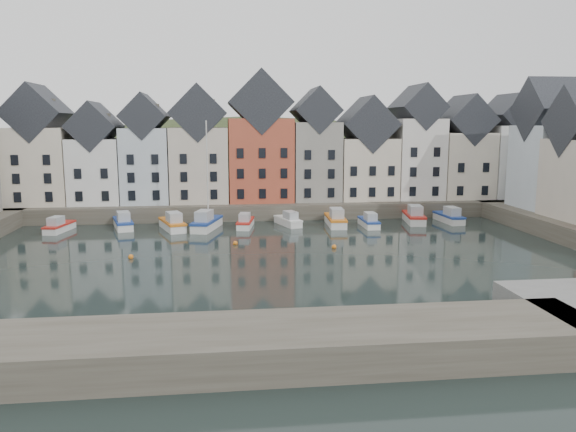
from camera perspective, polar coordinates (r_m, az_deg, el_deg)
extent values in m
plane|color=black|center=(51.98, -0.71, -4.68)|extent=(260.00, 260.00, 0.00)
cube|color=#443F34|center=(81.16, -2.96, 1.12)|extent=(90.00, 16.00, 2.00)
cube|color=#443F34|center=(30.81, -15.42, -13.13)|extent=(50.00, 6.00, 2.00)
ellipsoid|color=#29351A|center=(110.60, -3.79, -6.73)|extent=(153.60, 70.40, 64.00)
sphere|color=black|center=(101.52, -11.74, 6.96)|extent=(5.77, 5.77, 5.77)
sphere|color=black|center=(115.02, 8.49, 7.02)|extent=(5.27, 5.27, 5.27)
sphere|color=black|center=(110.86, 12.88, 6.68)|extent=(5.07, 5.07, 5.07)
sphere|color=black|center=(107.26, 3.77, 6.78)|extent=(5.01, 5.01, 5.01)
sphere|color=black|center=(111.71, -23.72, 5.48)|extent=(3.94, 3.94, 3.94)
sphere|color=black|center=(115.50, 10.23, 6.95)|extent=(5.21, 5.21, 5.21)
sphere|color=black|center=(109.12, -2.97, 7.10)|extent=(5.45, 5.45, 5.45)
sphere|color=black|center=(107.63, 16.94, 6.08)|extent=(4.49, 4.49, 4.49)
cube|color=beige|center=(81.90, -23.78, 4.67)|extent=(7.67, 8.00, 10.07)
cube|color=black|center=(81.72, -24.11, 9.51)|extent=(7.67, 8.16, 7.67)
cube|color=white|center=(80.14, -18.76, 4.35)|extent=(6.56, 8.00, 8.61)
cube|color=black|center=(79.89, -18.99, 8.59)|extent=(6.56, 8.16, 6.56)
cube|color=silver|center=(78.99, -14.14, 5.01)|extent=(6.20, 8.00, 10.02)
cube|color=black|center=(78.80, -14.33, 9.76)|extent=(6.20, 8.16, 6.20)
cube|color=beige|center=(78.40, -8.96, 5.17)|extent=(7.70, 8.00, 10.08)
cube|color=black|center=(78.22, -9.10, 10.25)|extent=(7.70, 8.16, 7.70)
cube|color=#B54B33|center=(78.49, -2.85, 5.72)|extent=(8.69, 8.00, 11.28)
cube|color=black|center=(78.39, -2.90, 11.41)|extent=(8.69, 8.16, 8.69)
cube|color=gray|center=(79.41, 2.73, 5.58)|extent=(6.43, 8.00, 10.78)
cube|color=black|center=(79.26, 2.77, 10.63)|extent=(6.43, 8.16, 6.43)
cube|color=beige|center=(81.02, 7.84, 4.79)|extent=(7.88, 8.00, 8.56)
cube|color=black|center=(80.77, 7.94, 9.20)|extent=(7.88, 8.16, 7.88)
cube|color=silver|center=(83.07, 12.79, 5.70)|extent=(6.50, 8.00, 11.27)
cube|color=black|center=(82.96, 12.98, 10.70)|extent=(6.50, 8.16, 6.50)
cube|color=beige|center=(85.73, 17.21, 4.97)|extent=(7.23, 8.00, 9.32)
cube|color=black|center=(85.53, 17.42, 9.28)|extent=(7.23, 8.16, 7.23)
cube|color=white|center=(88.70, 21.29, 5.20)|extent=(6.18, 8.00, 10.32)
cube|color=black|center=(88.54, 21.55, 9.52)|extent=(6.18, 8.16, 6.18)
cube|color=silver|center=(78.40, 25.12, 4.52)|extent=(7.47, 8.00, 10.38)
cube|color=black|center=(78.24, 25.49, 9.75)|extent=(7.62, 8.00, 8.00)
sphere|color=orange|center=(59.48, -5.37, -2.77)|extent=(0.50, 0.50, 0.50)
sphere|color=orange|center=(57.66, 4.70, -3.15)|extent=(0.50, 0.50, 0.50)
sphere|color=orange|center=(55.28, -15.68, -4.02)|extent=(0.50, 0.50, 0.50)
cube|color=silver|center=(71.68, -22.18, -1.22)|extent=(2.57, 5.51, 0.97)
cube|color=red|center=(71.59, -22.21, -0.80)|extent=(2.68, 5.63, 0.22)
cube|color=#A0A4A8|center=(70.80, -22.51, -0.49)|extent=(1.62, 2.32, 1.06)
cube|color=silver|center=(71.36, -16.40, -0.92)|extent=(3.30, 6.29, 1.11)
cube|color=navy|center=(71.26, -16.42, -0.44)|extent=(3.43, 6.44, 0.25)
cube|color=#A0A4A8|center=(70.28, -16.38, -0.07)|extent=(1.98, 2.69, 1.21)
cube|color=silver|center=(68.95, -11.66, -1.06)|extent=(3.74, 6.58, 1.16)
cube|color=orange|center=(68.84, -11.68, -0.55)|extent=(3.88, 6.73, 0.26)
cube|color=#A0A4A8|center=(67.83, -11.51, -0.15)|extent=(2.18, 2.85, 1.26)
cube|color=silver|center=(68.56, -8.24, -1.00)|extent=(3.78, 7.08, 1.24)
cube|color=navy|center=(68.44, -8.25, -0.44)|extent=(3.93, 7.24, 0.28)
cube|color=#A0A4A8|center=(67.38, -8.52, -0.02)|extent=(2.25, 3.04, 1.36)
cylinder|color=silver|center=(68.36, -8.20, 4.37)|extent=(0.16, 0.16, 12.43)
cube|color=silver|center=(69.34, -4.34, -0.89)|extent=(2.43, 5.42, 0.96)
cube|color=red|center=(69.25, -4.35, -0.46)|extent=(2.53, 5.54, 0.22)
cube|color=#A0A4A8|center=(68.39, -4.43, -0.14)|extent=(1.55, 2.27, 1.05)
cube|color=silver|center=(70.48, -0.01, -0.69)|extent=(3.09, 5.47, 0.96)
cube|color=silver|center=(70.39, -0.01, -0.27)|extent=(3.21, 5.60, 0.22)
cube|color=#A0A4A8|center=(69.60, 0.26, 0.05)|extent=(1.80, 2.37, 1.05)
cube|color=silver|center=(70.57, 4.83, -0.65)|extent=(2.30, 6.56, 1.18)
cube|color=orange|center=(70.46, 4.84, -0.14)|extent=(2.41, 6.70, 0.27)
cube|color=#A0A4A8|center=(69.41, 4.96, 0.26)|extent=(1.65, 2.67, 1.29)
cube|color=silver|center=(70.24, 8.20, -0.82)|extent=(1.62, 5.27, 0.96)
cube|color=navy|center=(70.15, 8.21, -0.40)|extent=(1.71, 5.38, 0.22)
cube|color=#A0A4A8|center=(69.32, 8.38, -0.08)|extent=(1.25, 2.11, 1.05)
cube|color=silver|center=(74.28, 12.63, -0.34)|extent=(2.99, 6.83, 1.21)
cube|color=red|center=(74.18, 12.65, 0.16)|extent=(3.12, 6.97, 0.27)
cube|color=#A0A4A8|center=(73.11, 12.81, 0.55)|extent=(1.93, 2.85, 1.32)
cube|color=silver|center=(75.59, 16.00, -0.34)|extent=(2.04, 5.98, 1.08)
cube|color=navy|center=(75.50, 16.02, 0.10)|extent=(2.14, 6.10, 0.25)
cube|color=#A0A4A8|center=(74.62, 16.33, 0.44)|extent=(1.48, 2.42, 1.18)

